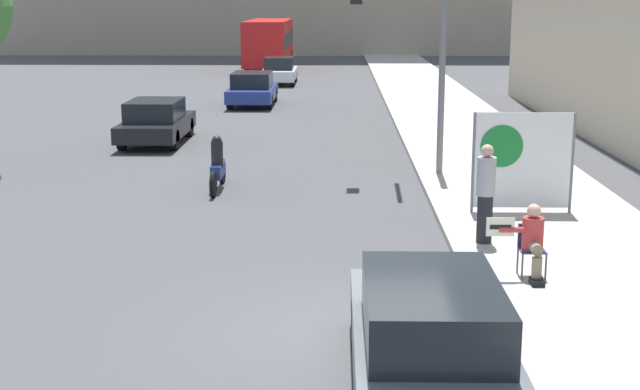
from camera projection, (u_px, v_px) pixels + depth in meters
ground_plane at (358, 337)px, 12.04m from camera, size 160.00×160.00×0.00m
sidewalk_curb at (477, 149)px, 26.59m from camera, size 4.27×90.00×0.13m
seated_protester at (532, 239)px, 14.03m from camera, size 0.95×0.77×1.18m
jogger_on_sidewalk at (486, 193)px, 16.00m from camera, size 0.34×0.34×1.81m
protest_banner at (522, 160)px, 18.25m from camera, size 2.09×0.06×2.08m
traffic_light_pole at (409, 30)px, 21.97m from camera, size 2.38×2.15×5.34m
parked_car_curbside at (430, 340)px, 10.02m from camera, size 1.72×4.67×1.44m
car_on_road_nearest at (156, 121)px, 27.91m from camera, size 1.80×4.34×1.38m
car_on_road_midblock at (252, 89)px, 37.86m from camera, size 1.87×4.59×1.41m
car_on_road_distant at (279, 71)px, 47.21m from camera, size 1.74×4.29×1.44m
city_bus_on_road at (269, 41)px, 56.43m from camera, size 2.52×10.46×3.13m
motorcycle_on_road at (218, 167)px, 21.11m from camera, size 0.28×2.22×1.32m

